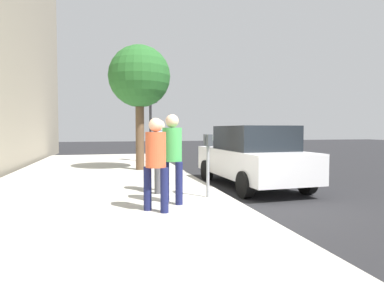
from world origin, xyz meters
TOP-DOWN VIEW (x-y plane):
  - ground_plane at (0.00, 0.00)m, footprint 80.00×80.00m
  - sidewalk_slab at (0.00, 3.00)m, footprint 28.00×6.00m
  - parking_meter at (0.50, 0.51)m, footprint 0.36×0.12m
  - pedestrian_at_meter at (0.10, 1.40)m, footprint 0.48×0.40m
  - pedestrian_bystander at (-0.50, 1.82)m, footprint 0.40×0.43m
  - parking_officer at (1.32, 1.48)m, footprint 0.50×0.38m
  - parked_sedan_near at (2.25, -1.35)m, footprint 4.47×2.10m
  - street_tree at (5.91, 1.55)m, footprint 2.31×2.31m
  - traffic_signal at (8.73, 0.71)m, footprint 0.24×0.44m

SIDE VIEW (x-z plane):
  - ground_plane at x=0.00m, z-range 0.00..0.00m
  - sidewalk_slab at x=0.00m, z-range 0.00..0.15m
  - parked_sedan_near at x=2.25m, z-range 0.01..1.78m
  - pedestrian_bystander at x=-0.50m, z-range 0.30..2.03m
  - parking_meter at x=0.50m, z-range 0.46..1.87m
  - parking_officer at x=1.32m, z-range 0.30..2.05m
  - pedestrian_at_meter at x=0.10m, z-range 0.32..2.15m
  - traffic_signal at x=8.73m, z-range 0.78..4.38m
  - street_tree at x=5.91m, z-range 1.28..5.94m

